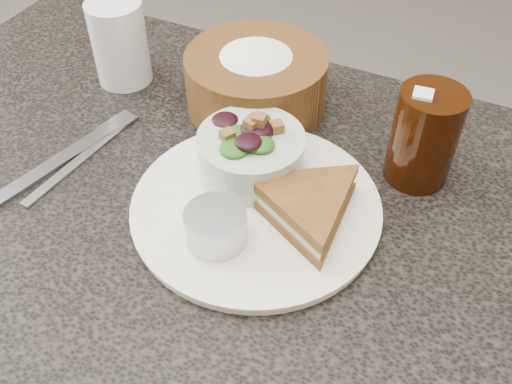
{
  "coord_description": "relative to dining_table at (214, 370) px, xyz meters",
  "views": [
    {
      "loc": [
        0.25,
        -0.37,
        1.22
      ],
      "look_at": [
        0.06,
        0.03,
        0.78
      ],
      "focal_mm": 40.0,
      "sensor_mm": 36.0,
      "label": 1
    }
  ],
  "objects": [
    {
      "name": "sandwich",
      "position": [
        0.12,
        0.03,
        0.41
      ],
      "size": [
        0.2,
        0.2,
        0.04
      ],
      "primitive_type": null,
      "rotation": [
        0.0,
        0.0,
        -0.47
      ],
      "color": "brown",
      "rests_on": "dinner_plate"
    },
    {
      "name": "fork",
      "position": [
        -0.19,
        -0.01,
        0.38
      ],
      "size": [
        0.06,
        0.2,
        0.01
      ],
      "primitive_type": "cube",
      "rotation": [
        0.0,
        0.0,
        -0.22
      ],
      "color": "gray",
      "rests_on": "dining_table"
    },
    {
      "name": "bread_basket",
      "position": [
        -0.02,
        0.2,
        0.43
      ],
      "size": [
        0.19,
        0.19,
        0.11
      ],
      "primitive_type": null,
      "rotation": [
        0.0,
        0.0,
        -0.05
      ],
      "color": "#56391A",
      "rests_on": "dining_table"
    },
    {
      "name": "cola_glass",
      "position": [
        0.21,
        0.16,
        0.44
      ],
      "size": [
        0.09,
        0.09,
        0.13
      ],
      "primitive_type": null,
      "rotation": [
        0.0,
        0.0,
        -0.2
      ],
      "color": "black",
      "rests_on": "dining_table"
    },
    {
      "name": "orange_wedge",
      "position": [
        0.06,
        0.08,
        0.4
      ],
      "size": [
        0.1,
        0.1,
        0.03
      ],
      "primitive_type": "cone",
      "rotation": [
        0.0,
        0.0,
        0.54
      ],
      "color": "orange",
      "rests_on": "dinner_plate"
    },
    {
      "name": "water_glass",
      "position": [
        -0.22,
        0.18,
        0.43
      ],
      "size": [
        0.1,
        0.1,
        0.12
      ],
      "primitive_type": "cylinder",
      "rotation": [
        0.0,
        0.0,
        0.35
      ],
      "color": "silver",
      "rests_on": "dining_table"
    },
    {
      "name": "dressing_ramekin",
      "position": [
        0.05,
        -0.04,
        0.41
      ],
      "size": [
        0.08,
        0.08,
        0.04
      ],
      "primitive_type": "cylinder",
      "rotation": [
        0.0,
        0.0,
        0.31
      ],
      "color": "#A8ABB2",
      "rests_on": "dinner_plate"
    },
    {
      "name": "dinner_plate",
      "position": [
        0.06,
        0.03,
        0.38
      ],
      "size": [
        0.27,
        0.27,
        0.01
      ],
      "primitive_type": "cylinder",
      "color": "silver",
      "rests_on": "dining_table"
    },
    {
      "name": "salad_bowl",
      "position": [
        0.03,
        0.07,
        0.42
      ],
      "size": [
        0.14,
        0.14,
        0.07
      ],
      "primitive_type": null,
      "rotation": [
        0.0,
        0.0,
        -0.12
      ],
      "color": "#A7B9AE",
      "rests_on": "dinner_plate"
    },
    {
      "name": "dining_table",
      "position": [
        0.0,
        0.0,
        0.0
      ],
      "size": [
        1.0,
        0.7,
        0.75
      ],
      "primitive_type": "cube",
      "color": "black",
      "rests_on": "floor"
    },
    {
      "name": "knife",
      "position": [
        -0.17,
        0.01,
        0.38
      ],
      "size": [
        0.03,
        0.19,
        0.0
      ],
      "primitive_type": "cube",
      "rotation": [
        0.0,
        0.0,
        -0.09
      ],
      "color": "#9CA0A6",
      "rests_on": "dining_table"
    }
  ]
}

